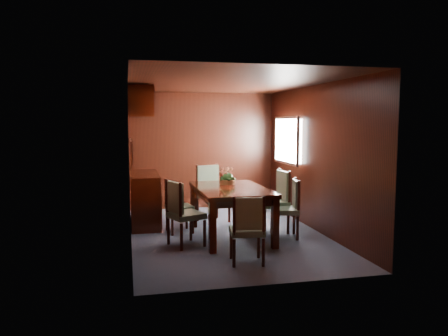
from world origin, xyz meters
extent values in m
plane|color=#383C4D|center=(0.00, 0.00, 0.00)|extent=(4.50, 4.50, 0.00)
cube|color=black|center=(-1.50, 0.00, 1.20)|extent=(0.02, 4.50, 2.40)
cube|color=black|center=(1.50, 0.00, 1.20)|extent=(0.02, 4.50, 2.40)
cube|color=black|center=(0.00, 2.25, 1.20)|extent=(3.00, 0.02, 2.40)
cube|color=black|center=(0.00, -2.25, 1.20)|extent=(3.00, 0.02, 2.40)
cube|color=black|center=(0.00, 0.00, 2.40)|extent=(3.00, 4.50, 0.02)
cube|color=white|center=(1.48, 1.10, 1.45)|extent=(0.14, 1.10, 0.80)
cube|color=#B2B2B7|center=(1.41, 1.10, 1.45)|extent=(0.04, 1.20, 0.90)
cube|color=black|center=(-1.47, 1.00, 1.28)|extent=(0.03, 1.36, 0.41)
cube|color=silver|center=(-1.45, 1.00, 1.28)|extent=(0.01, 1.30, 0.35)
cube|color=black|center=(-1.30, 1.00, 2.13)|extent=(0.40, 1.40, 0.50)
cube|color=black|center=(-1.25, 1.00, 0.45)|extent=(0.48, 1.40, 0.90)
cube|color=black|center=(-0.42, -0.96, 0.36)|extent=(0.10, 0.10, 0.72)
cube|color=black|center=(0.49, -0.94, 0.36)|extent=(0.10, 0.10, 0.72)
cube|color=black|center=(-0.44, 0.58, 0.36)|extent=(0.10, 0.10, 0.72)
cube|color=black|center=(0.47, 0.59, 0.36)|extent=(0.10, 0.10, 0.72)
cube|color=black|center=(0.03, -0.18, 0.67)|extent=(0.95, 1.56, 0.10)
cube|color=black|center=(0.03, -0.18, 0.75)|extent=(1.07, 1.69, 0.06)
cylinder|color=black|center=(-0.97, -0.39, 0.19)|extent=(0.04, 0.04, 0.39)
cylinder|color=black|center=(-0.82, -0.76, 0.19)|extent=(0.04, 0.04, 0.39)
cylinder|color=black|center=(-0.61, -0.25, 0.19)|extent=(0.04, 0.04, 0.39)
cylinder|color=black|center=(-0.47, -0.62, 0.19)|extent=(0.04, 0.04, 0.39)
cube|color=#53654D|center=(-0.72, -0.51, 0.45)|extent=(0.58, 0.59, 0.08)
cylinder|color=black|center=(-0.98, -0.40, 0.71)|extent=(0.04, 0.04, 0.52)
cylinder|color=black|center=(-0.83, -0.77, 0.71)|extent=(0.04, 0.04, 0.52)
cube|color=#53654D|center=(-0.88, -0.57, 0.73)|extent=(0.21, 0.41, 0.44)
cylinder|color=black|center=(-0.91, 0.45, 0.17)|extent=(0.04, 0.04, 0.35)
cylinder|color=black|center=(-0.86, 0.09, 0.17)|extent=(0.04, 0.04, 0.35)
cylinder|color=black|center=(-0.58, 0.50, 0.17)|extent=(0.04, 0.04, 0.35)
cylinder|color=black|center=(-0.52, 0.14, 0.17)|extent=(0.04, 0.04, 0.35)
cube|color=#53654D|center=(-0.72, 0.30, 0.40)|extent=(0.45, 0.47, 0.07)
cylinder|color=black|center=(-0.92, 0.45, 0.64)|extent=(0.04, 0.04, 0.47)
cylinder|color=black|center=(-0.87, 0.09, 0.64)|extent=(0.04, 0.04, 0.47)
cube|color=#53654D|center=(-0.88, 0.27, 0.65)|extent=(0.11, 0.38, 0.39)
cylinder|color=black|center=(0.97, -0.60, 0.18)|extent=(0.04, 0.04, 0.37)
cylinder|color=black|center=(1.06, -0.23, 0.18)|extent=(0.04, 0.04, 0.37)
cylinder|color=black|center=(0.62, -0.51, 0.18)|extent=(0.04, 0.04, 0.37)
cylinder|color=black|center=(0.71, -0.15, 0.18)|extent=(0.04, 0.04, 0.37)
cube|color=#53654D|center=(0.84, -0.37, 0.43)|extent=(0.51, 0.52, 0.08)
cylinder|color=black|center=(0.98, -0.60, 0.67)|extent=(0.04, 0.04, 0.49)
cylinder|color=black|center=(1.07, -0.23, 0.67)|extent=(0.04, 0.04, 0.49)
cube|color=#53654D|center=(1.01, -0.41, 0.69)|extent=(0.15, 0.40, 0.42)
cylinder|color=black|center=(0.97, -0.21, 0.20)|extent=(0.05, 0.05, 0.41)
cylinder|color=black|center=(0.96, 0.21, 0.20)|extent=(0.05, 0.05, 0.41)
cylinder|color=black|center=(0.57, -0.22, 0.20)|extent=(0.05, 0.05, 0.41)
cylinder|color=black|center=(0.56, 0.20, 0.20)|extent=(0.05, 0.05, 0.41)
cube|color=#53654D|center=(0.76, 0.00, 0.47)|extent=(0.48, 0.50, 0.08)
cylinder|color=black|center=(0.98, -0.21, 0.74)|extent=(0.05, 0.05, 0.55)
cylinder|color=black|center=(0.97, 0.21, 0.74)|extent=(0.05, 0.05, 0.55)
cube|color=#53654D|center=(0.95, 0.00, 0.77)|extent=(0.08, 0.44, 0.46)
cylinder|color=black|center=(-0.27, -1.60, 0.18)|extent=(0.04, 0.04, 0.36)
cylinder|color=black|center=(0.09, -1.65, 0.18)|extent=(0.04, 0.04, 0.36)
cylinder|color=black|center=(-0.23, -1.26, 0.18)|extent=(0.04, 0.04, 0.36)
cylinder|color=black|center=(0.14, -1.31, 0.18)|extent=(0.04, 0.04, 0.36)
cube|color=#53654D|center=(-0.07, -1.46, 0.41)|extent=(0.47, 0.46, 0.07)
cylinder|color=black|center=(-0.27, -1.61, 0.65)|extent=(0.04, 0.04, 0.48)
cylinder|color=black|center=(0.09, -1.66, 0.65)|extent=(0.04, 0.04, 0.48)
cube|color=#53654D|center=(-0.09, -1.62, 0.67)|extent=(0.39, 0.11, 0.40)
cylinder|color=black|center=(0.09, 1.18, 0.21)|extent=(0.05, 0.05, 0.41)
cylinder|color=black|center=(-0.31, 1.02, 0.21)|extent=(0.05, 0.05, 0.41)
cylinder|color=black|center=(0.24, 0.80, 0.21)|extent=(0.05, 0.05, 0.41)
cylinder|color=black|center=(-0.16, 0.65, 0.21)|extent=(0.05, 0.05, 0.41)
cube|color=#53654D|center=(-0.04, 0.91, 0.48)|extent=(0.63, 0.61, 0.08)
cylinder|color=black|center=(0.08, 1.19, 0.75)|extent=(0.05, 0.05, 0.55)
cylinder|color=black|center=(-0.31, 1.03, 0.75)|extent=(0.05, 0.05, 0.55)
cube|color=#53654D|center=(-0.11, 1.09, 0.77)|extent=(0.44, 0.22, 0.47)
cylinder|color=#A76033|center=(0.06, 0.17, 0.82)|extent=(0.25, 0.25, 0.08)
sphere|color=#214617|center=(0.06, 0.17, 0.88)|extent=(0.19, 0.19, 0.19)
camera|label=1|loc=(-1.53, -6.70, 1.79)|focal=35.00mm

